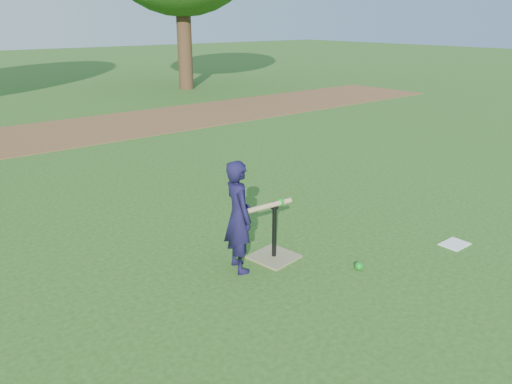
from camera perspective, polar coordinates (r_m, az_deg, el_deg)
ground at (r=5.09m, az=0.32°, el=-8.59°), size 80.00×80.00×0.00m
dirt_strip at (r=11.59m, az=-23.99°, el=5.79°), size 24.00×3.00×0.01m
child at (r=4.84m, az=-2.01°, el=-2.81°), size 0.37×0.47×1.13m
wiffle_ball_ground at (r=5.13m, az=11.68°, el=-8.30°), size 0.08×0.08×0.08m
clipboard at (r=5.99m, az=21.76°, el=-5.55°), size 0.30×0.23×0.01m
batting_tee at (r=5.24m, az=2.08°, el=-6.43°), size 0.49×0.49×0.61m
swing_action at (r=4.95m, az=1.34°, el=-1.64°), size 0.63×0.12×0.08m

